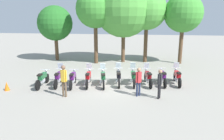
# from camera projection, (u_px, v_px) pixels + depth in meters

# --- Properties ---
(ground_plane) EXTENTS (80.00, 80.00, 0.00)m
(ground_plane) POSITION_uv_depth(u_px,v_px,m) (111.00, 85.00, 14.16)
(ground_plane) COLOR gray
(motorcycle_0) EXTENTS (0.62, 2.19, 0.99)m
(motorcycle_0) POSITION_uv_depth(u_px,v_px,m) (42.00, 79.00, 13.83)
(motorcycle_0) COLOR black
(motorcycle_0) RESTS_ON ground_plane
(motorcycle_1) EXTENTS (0.62, 2.18, 1.37)m
(motorcycle_1) POSITION_uv_depth(u_px,v_px,m) (59.00, 78.00, 14.02)
(motorcycle_1) COLOR black
(motorcycle_1) RESTS_ON ground_plane
(motorcycle_2) EXTENTS (0.62, 2.18, 0.99)m
(motorcycle_2) POSITION_uv_depth(u_px,v_px,m) (73.00, 78.00, 13.87)
(motorcycle_2) COLOR black
(motorcycle_2) RESTS_ON ground_plane
(motorcycle_3) EXTENTS (0.62, 2.19, 1.37)m
(motorcycle_3) POSITION_uv_depth(u_px,v_px,m) (88.00, 78.00, 13.99)
(motorcycle_3) COLOR black
(motorcycle_3) RESTS_ON ground_plane
(motorcycle_4) EXTENTS (0.72, 2.16, 1.37)m
(motorcycle_4) POSITION_uv_depth(u_px,v_px,m) (103.00, 78.00, 13.94)
(motorcycle_4) COLOR black
(motorcycle_4) RESTS_ON ground_plane
(motorcycle_5) EXTENTS (0.62, 2.18, 1.37)m
(motorcycle_5) POSITION_uv_depth(u_px,v_px,m) (119.00, 77.00, 14.21)
(motorcycle_5) COLOR black
(motorcycle_5) RESTS_ON ground_plane
(motorcycle_6) EXTENTS (0.62, 2.19, 1.37)m
(motorcycle_6) POSITION_uv_depth(u_px,v_px,m) (133.00, 77.00, 14.16)
(motorcycle_6) COLOR black
(motorcycle_6) RESTS_ON ground_plane
(motorcycle_7) EXTENTS (0.67, 2.17, 1.37)m
(motorcycle_7) POSITION_uv_depth(u_px,v_px,m) (148.00, 77.00, 14.12)
(motorcycle_7) COLOR black
(motorcycle_7) RESTS_ON ground_plane
(motorcycle_8) EXTENTS (0.62, 2.19, 0.99)m
(motorcycle_8) POSITION_uv_depth(u_px,v_px,m) (163.00, 77.00, 14.21)
(motorcycle_8) COLOR black
(motorcycle_8) RESTS_ON ground_plane
(motorcycle_9) EXTENTS (0.62, 2.19, 1.37)m
(motorcycle_9) POSITION_uv_depth(u_px,v_px,m) (177.00, 76.00, 14.27)
(motorcycle_9) COLOR black
(motorcycle_9) RESTS_ON ground_plane
(person_0) EXTENTS (0.41, 0.28, 1.82)m
(person_0) POSITION_uv_depth(u_px,v_px,m) (64.00, 78.00, 11.86)
(person_0) COLOR brown
(person_0) RESTS_ON ground_plane
(person_1) EXTENTS (0.28, 0.40, 1.65)m
(person_1) POSITION_uv_depth(u_px,v_px,m) (160.00, 82.00, 11.63)
(person_1) COLOR black
(person_1) RESTS_ON ground_plane
(person_2) EXTENTS (0.36, 0.31, 1.66)m
(person_2) POSITION_uv_depth(u_px,v_px,m) (139.00, 80.00, 11.99)
(person_2) COLOR #232D4C
(person_2) RESTS_ON ground_plane
(tree_0) EXTENTS (3.47, 3.47, 5.47)m
(tree_0) POSITION_uv_depth(u_px,v_px,m) (55.00, 23.00, 21.34)
(tree_0) COLOR brown
(tree_0) RESTS_ON ground_plane
(tree_1) EXTENTS (3.57, 3.57, 6.88)m
(tree_1) POSITION_uv_depth(u_px,v_px,m) (95.00, 9.00, 19.53)
(tree_1) COLOR brown
(tree_1) RESTS_ON ground_plane
(tree_2) EXTENTS (5.47, 5.47, 7.87)m
(tree_2) POSITION_uv_depth(u_px,v_px,m) (124.00, 8.00, 20.14)
(tree_2) COLOR brown
(tree_2) RESTS_ON ground_plane
(tree_3) EXTENTS (3.74, 3.74, 6.85)m
(tree_3) POSITION_uv_depth(u_px,v_px,m) (147.00, 10.00, 20.05)
(tree_3) COLOR brown
(tree_3) RESTS_ON ground_plane
(tree_4) EXTENTS (3.51, 3.51, 6.44)m
(tree_4) POSITION_uv_depth(u_px,v_px,m) (183.00, 13.00, 19.52)
(tree_4) COLOR brown
(tree_4) RESTS_ON ground_plane
(traffic_cone) EXTENTS (0.32, 0.32, 0.55)m
(traffic_cone) POSITION_uv_depth(u_px,v_px,m) (7.00, 86.00, 13.07)
(traffic_cone) COLOR orange
(traffic_cone) RESTS_ON ground_plane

